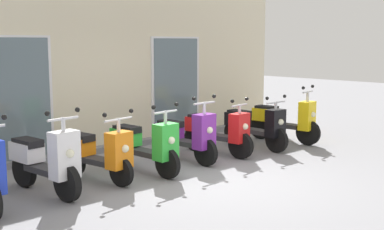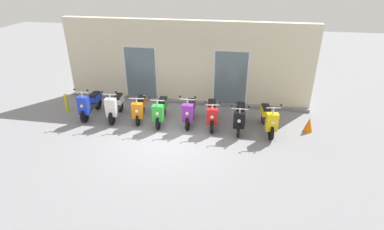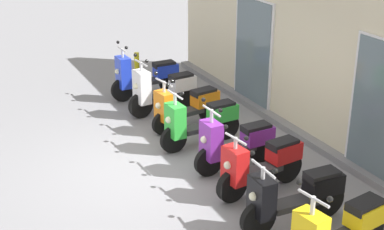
% 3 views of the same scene
% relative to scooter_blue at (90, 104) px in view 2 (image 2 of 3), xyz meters
% --- Properties ---
extents(ground_plane, '(40.00, 40.00, 0.00)m').
position_rel_scooter_blue_xyz_m(ground_plane, '(3.30, -1.07, -0.51)').
color(ground_plane, gray).
extents(storefront_facade, '(10.09, 0.50, 3.37)m').
position_rel_scooter_blue_xyz_m(storefront_facade, '(3.30, 2.04, 1.12)').
color(storefront_facade, beige).
rests_on(storefront_facade, ground_plane).
extents(scooter_blue, '(0.57, 1.65, 1.30)m').
position_rel_scooter_blue_xyz_m(scooter_blue, '(0.00, 0.00, 0.00)').
color(scooter_blue, black).
rests_on(scooter_blue, ground_plane).
extents(scooter_white, '(0.56, 1.62, 1.29)m').
position_rel_scooter_blue_xyz_m(scooter_white, '(1.01, -0.00, -0.00)').
color(scooter_white, black).
rests_on(scooter_white, ground_plane).
extents(scooter_orange, '(0.65, 1.53, 1.17)m').
position_rel_scooter_blue_xyz_m(scooter_orange, '(1.94, 0.09, -0.04)').
color(scooter_orange, black).
rests_on(scooter_orange, ground_plane).
extents(scooter_green, '(0.58, 1.63, 1.22)m').
position_rel_scooter_blue_xyz_m(scooter_green, '(2.78, -0.04, -0.02)').
color(scooter_green, black).
rests_on(scooter_green, ground_plane).
extents(scooter_purple, '(0.59, 1.54, 1.26)m').
position_rel_scooter_blue_xyz_m(scooter_purple, '(3.83, 0.08, -0.02)').
color(scooter_purple, black).
rests_on(scooter_purple, ground_plane).
extents(scooter_red, '(0.57, 1.61, 1.15)m').
position_rel_scooter_blue_xyz_m(scooter_red, '(4.64, 0.06, -0.04)').
color(scooter_red, black).
rests_on(scooter_red, ground_plane).
extents(scooter_black, '(0.62, 1.66, 1.14)m').
position_rel_scooter_blue_xyz_m(scooter_black, '(5.64, -0.05, -0.03)').
color(scooter_black, black).
rests_on(scooter_black, ground_plane).
extents(scooter_yellow, '(0.61, 1.68, 1.28)m').
position_rel_scooter_blue_xyz_m(scooter_yellow, '(6.61, -0.09, 0.00)').
color(scooter_yellow, black).
rests_on(scooter_yellow, ground_plane).
extents(curb_bollard, '(0.12, 0.12, 0.70)m').
position_rel_scooter_blue_xyz_m(curb_bollard, '(-1.15, 0.25, -0.16)').
color(curb_bollard, yellow).
rests_on(curb_bollard, ground_plane).
extents(traffic_cone, '(0.32, 0.32, 0.52)m').
position_rel_scooter_blue_xyz_m(traffic_cone, '(8.03, 0.18, -0.25)').
color(traffic_cone, orange).
rests_on(traffic_cone, ground_plane).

